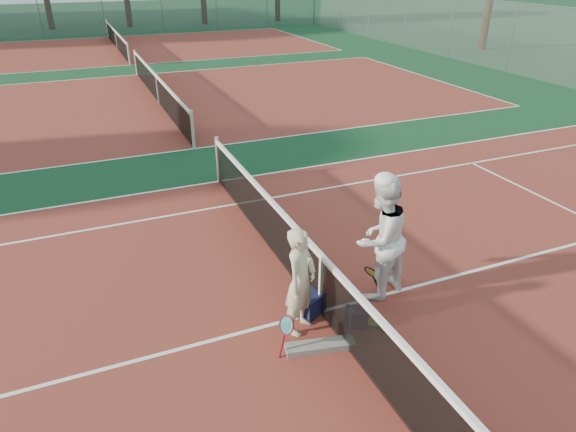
{
  "coord_description": "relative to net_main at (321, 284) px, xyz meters",
  "views": [
    {
      "loc": [
        -2.86,
        -5.58,
        4.79
      ],
      "look_at": [
        0.0,
        1.24,
        1.05
      ],
      "focal_mm": 32.0,
      "sensor_mm": 36.0,
      "label": 1
    }
  ],
  "objects": [
    {
      "name": "sports_bag_navy",
      "position": [
        -0.15,
        0.03,
        -0.35
      ],
      "size": [
        0.5,
        0.45,
        0.33
      ],
      "primitive_type": "cube",
      "rotation": [
        0.0,
        0.0,
        0.49
      ],
      "color": "black",
      "rests_on": "ground"
    },
    {
      "name": "court_main",
      "position": [
        0.0,
        0.0,
        -0.51
      ],
      "size": [
        23.77,
        10.97,
        0.01
      ],
      "primitive_type": "cube",
      "color": "maroon",
      "rests_on": "ground"
    },
    {
      "name": "net_cover_canvas",
      "position": [
        -0.35,
        -0.74,
        -0.46
      ],
      "size": [
        0.97,
        0.41,
        0.1
      ],
      "primitive_type": "cube",
      "rotation": [
        0.0,
        0.0,
        -0.21
      ],
      "color": "slate",
      "rests_on": "ground"
    },
    {
      "name": "net_far_a",
      "position": [
        0.0,
        13.5,
        0.0
      ],
      "size": [
        0.1,
        10.98,
        1.02
      ],
      "primitive_type": null,
      "color": "black",
      "rests_on": "ground"
    },
    {
      "name": "net_main",
      "position": [
        0.0,
        0.0,
        0.0
      ],
      "size": [
        0.1,
        10.98,
        1.02
      ],
      "primitive_type": null,
      "color": "black",
      "rests_on": "ground"
    },
    {
      "name": "ground",
      "position": [
        0.0,
        0.0,
        -0.51
      ],
      "size": [
        130.0,
        130.0,
        0.0
      ],
      "primitive_type": "plane",
      "color": "#0E351C",
      "rests_on": "ground"
    },
    {
      "name": "racket_red",
      "position": [
        -0.8,
        -0.6,
        -0.22
      ],
      "size": [
        0.32,
        0.34,
        0.58
      ],
      "primitive_type": null,
      "rotation": [
        0.0,
        0.0,
        0.48
      ],
      "color": "maroon",
      "rests_on": "ground"
    },
    {
      "name": "water_bottle",
      "position": [
        0.25,
        -0.49,
        -0.36
      ],
      "size": [
        0.09,
        0.09,
        0.3
      ],
      "primitive_type": "cylinder",
      "color": "#A9C4D6",
      "rests_on": "ground"
    },
    {
      "name": "player_b",
      "position": [
        1.04,
        0.11,
        0.49
      ],
      "size": [
        1.16,
        1.03,
        1.99
      ],
      "primitive_type": "imported",
      "rotation": [
        0.0,
        0.0,
        3.48
      ],
      "color": "white",
      "rests_on": "ground"
    },
    {
      "name": "fence_back",
      "position": [
        0.0,
        34.0,
        0.99
      ],
      "size": [
        32.0,
        0.06,
        3.0
      ],
      "primitive_type": null,
      "color": "slate",
      "rests_on": "ground"
    },
    {
      "name": "player_a",
      "position": [
        -0.43,
        -0.22,
        0.3
      ],
      "size": [
        0.7,
        0.67,
        1.61
      ],
      "primitive_type": "imported",
      "rotation": [
        0.0,
        0.0,
        0.7
      ],
      "color": "#C2B896",
      "rests_on": "ground"
    },
    {
      "name": "racket_black_held",
      "position": [
        0.94,
        0.13,
        -0.25
      ],
      "size": [
        0.43,
        0.4,
        0.52
      ],
      "primitive_type": null,
      "rotation": [
        0.0,
        0.0,
        3.62
      ],
      "color": "black",
      "rests_on": "ground"
    },
    {
      "name": "court_far_a",
      "position": [
        0.0,
        13.5,
        -0.51
      ],
      "size": [
        23.77,
        10.97,
        0.01
      ],
      "primitive_type": "cube",
      "color": "maroon",
      "rests_on": "ground"
    },
    {
      "name": "net_far_b",
      "position": [
        0.0,
        27.0,
        0.0
      ],
      "size": [
        0.1,
        10.98,
        1.02
      ],
      "primitive_type": null,
      "color": "black",
      "rests_on": "ground"
    },
    {
      "name": "court_far_b",
      "position": [
        0.0,
        27.0,
        -0.51
      ],
      "size": [
        23.77,
        10.97,
        0.01
      ],
      "primitive_type": "cube",
      "color": "maroon",
      "rests_on": "ground"
    },
    {
      "name": "racket_spare",
      "position": [
        0.6,
        -0.52,
        -0.49
      ],
      "size": [
        0.37,
        0.64,
        0.03
      ],
      "primitive_type": null,
      "rotation": [
        0.0,
        0.0,
        1.74
      ],
      "color": "black",
      "rests_on": "ground"
    },
    {
      "name": "sports_bag_purple",
      "position": [
        0.35,
        -0.47,
        -0.38
      ],
      "size": [
        0.4,
        0.36,
        0.27
      ],
      "primitive_type": "cube",
      "rotation": [
        0.0,
        0.0,
        -0.54
      ],
      "color": "black",
      "rests_on": "ground"
    }
  ]
}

